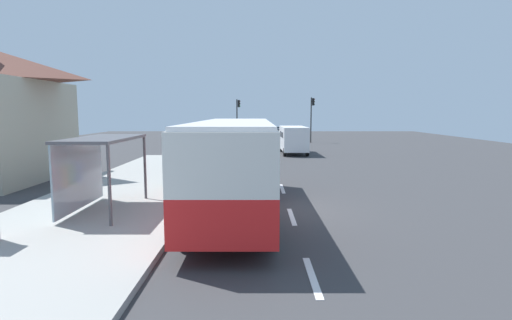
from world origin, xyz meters
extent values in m
cube|color=#38383A|center=(0.00, 14.00, -0.02)|extent=(56.00, 92.00, 0.04)
cube|color=#999993|center=(-6.40, 2.00, 0.09)|extent=(6.20, 30.00, 0.18)
cube|color=silver|center=(0.25, -6.00, 0.01)|extent=(0.16, 2.20, 0.01)
cube|color=silver|center=(0.25, -1.00, 0.01)|extent=(0.16, 2.20, 0.01)
cube|color=silver|center=(0.25, 4.00, 0.01)|extent=(0.16, 2.20, 0.01)
cube|color=silver|center=(0.25, 9.00, 0.01)|extent=(0.16, 2.20, 0.01)
cube|color=silver|center=(0.25, 14.00, 0.01)|extent=(0.16, 2.20, 0.01)
cube|color=silver|center=(0.25, 19.00, 0.01)|extent=(0.16, 2.20, 0.01)
cube|color=silver|center=(0.25, 24.00, 0.01)|extent=(0.16, 2.20, 0.01)
cube|color=silver|center=(0.25, 29.00, 0.01)|extent=(0.16, 2.20, 0.01)
cube|color=red|center=(-1.70, -0.34, 1.07)|extent=(2.52, 11.01, 1.15)
cube|color=silver|center=(-1.70, -0.34, 2.38)|extent=(2.52, 11.01, 1.45)
cube|color=silver|center=(-1.70, -0.34, 3.15)|extent=(2.40, 10.78, 0.12)
cube|color=black|center=(-1.71, 5.11, 2.30)|extent=(2.30, 0.12, 1.22)
cube|color=black|center=(-2.91, -0.84, 2.30)|extent=(0.10, 8.58, 1.10)
cylinder|color=black|center=(-2.84, 3.56, 0.50)|extent=(0.28, 1.00, 1.00)
cylinder|color=black|center=(-0.58, 3.57, 0.50)|extent=(0.28, 1.00, 1.00)
cylinder|color=black|center=(-2.82, -4.04, 0.50)|extent=(0.28, 1.00, 1.00)
cylinder|color=black|center=(-0.56, -4.03, 0.50)|extent=(0.28, 1.00, 1.00)
cube|color=white|center=(2.20, 19.72, 1.32)|extent=(2.09, 5.23, 1.96)
cube|color=black|center=(2.20, 19.72, 1.66)|extent=(2.09, 3.15, 0.44)
cylinder|color=black|center=(3.13, 17.73, 0.34)|extent=(0.23, 0.68, 0.68)
cylinder|color=black|center=(1.33, 17.70, 0.34)|extent=(0.23, 0.68, 0.68)
cylinder|color=black|center=(3.07, 21.73, 0.34)|extent=(0.23, 0.68, 0.68)
cylinder|color=black|center=(1.27, 21.70, 0.34)|extent=(0.23, 0.68, 0.68)
cube|color=#B7B7BC|center=(2.30, 34.39, 0.62)|extent=(1.88, 4.43, 0.60)
cube|color=black|center=(2.30, 34.59, 1.22)|extent=(1.63, 2.41, 0.60)
cylinder|color=black|center=(3.09, 32.88, 0.32)|extent=(0.21, 0.64, 0.64)
cylinder|color=black|center=(1.45, 32.91, 0.32)|extent=(0.21, 0.64, 0.64)
cylinder|color=black|center=(3.15, 35.88, 0.32)|extent=(0.21, 0.64, 0.64)
cylinder|color=black|center=(1.51, 35.91, 0.32)|extent=(0.21, 0.64, 0.64)
cube|color=#195933|center=(2.30, 40.68, 0.62)|extent=(1.84, 4.42, 0.60)
cube|color=black|center=(2.30, 40.48, 1.22)|extent=(1.61, 2.39, 0.60)
cylinder|color=black|center=(1.47, 42.17, 0.32)|extent=(0.21, 0.64, 0.64)
cylinder|color=black|center=(3.11, 42.18, 0.32)|extent=(0.21, 0.64, 0.64)
cylinder|color=black|center=(1.49, 39.17, 0.32)|extent=(0.21, 0.64, 0.64)
cylinder|color=black|center=(3.13, 39.18, 0.32)|extent=(0.21, 0.64, 0.64)
cylinder|color=red|center=(-4.20, 2.70, 0.66)|extent=(0.52, 0.52, 0.95)
cylinder|color=orange|center=(-4.20, 3.40, 0.66)|extent=(0.52, 0.52, 0.95)
cylinder|color=green|center=(-4.20, 4.10, 0.66)|extent=(0.52, 0.52, 0.95)
cylinder|color=blue|center=(-4.20, 4.80, 0.66)|extent=(0.52, 0.52, 0.95)
cylinder|color=#2D2D2D|center=(5.40, 32.50, 2.59)|extent=(0.14, 0.14, 5.19)
cube|color=black|center=(5.62, 32.50, 4.69)|extent=(0.24, 0.28, 0.84)
sphere|color=red|center=(5.74, 32.50, 4.97)|extent=(0.16, 0.16, 0.16)
sphere|color=#3C2C03|center=(5.74, 32.50, 4.69)|extent=(0.16, 0.16, 0.16)
sphere|color=black|center=(5.74, 32.50, 4.41)|extent=(0.16, 0.16, 0.16)
cylinder|color=#2D2D2D|center=(-3.20, 33.30, 2.50)|extent=(0.14, 0.14, 4.99)
cube|color=black|center=(-2.98, 33.30, 4.49)|extent=(0.24, 0.28, 0.84)
sphere|color=#360606|center=(-2.86, 33.30, 4.77)|extent=(0.16, 0.16, 0.16)
sphere|color=#3C2C03|center=(-2.86, 33.30, 4.49)|extent=(0.16, 0.16, 0.16)
sphere|color=green|center=(-2.86, 33.30, 4.21)|extent=(0.16, 0.16, 0.16)
cube|color=#4C4C51|center=(-6.10, -0.80, 2.63)|extent=(1.80, 4.00, 0.10)
cube|color=#8CA5B2|center=(-6.95, -0.80, 1.43)|extent=(0.06, 3.80, 2.30)
cylinder|color=#4C4C51|center=(-5.25, -2.70, 1.40)|extent=(0.10, 0.10, 2.44)
cylinder|color=#4C4C51|center=(-5.25, 1.10, 1.40)|extent=(0.10, 0.10, 2.44)
camera|label=1|loc=(-0.96, -14.32, 3.52)|focal=28.32mm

